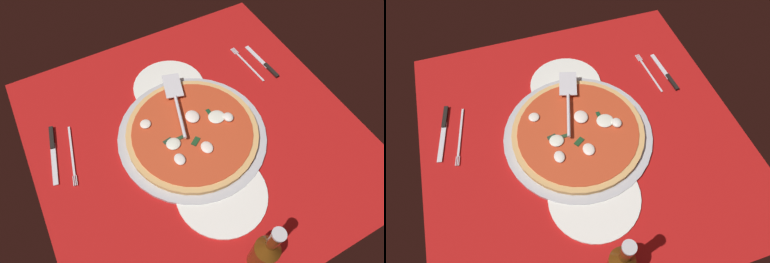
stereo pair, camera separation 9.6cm
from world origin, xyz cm
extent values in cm
cube|color=#AC1413|center=(0.00, 0.00, -0.40)|extent=(93.56, 93.56, 0.80)
cube|color=silver|center=(-43.18, -35.98, 0.05)|extent=(7.20, 7.20, 0.10)
cube|color=silver|center=(-43.18, -21.59, 0.05)|extent=(7.20, 7.20, 0.10)
cube|color=silver|center=(-43.18, -7.20, 0.05)|extent=(7.20, 7.20, 0.10)
cube|color=silver|center=(-43.18, 7.20, 0.05)|extent=(7.20, 7.20, 0.10)
cube|color=silver|center=(-43.18, 21.59, 0.05)|extent=(7.20, 7.20, 0.10)
cube|color=silver|center=(-43.18, 35.98, 0.05)|extent=(7.20, 7.20, 0.10)
cube|color=silver|center=(-35.98, -43.18, 0.05)|extent=(7.20, 7.20, 0.10)
cube|color=silver|center=(-35.98, -28.79, 0.05)|extent=(7.20, 7.20, 0.10)
cube|color=silver|center=(-35.98, -14.39, 0.05)|extent=(7.20, 7.20, 0.10)
cube|color=silver|center=(-35.98, 0.00, 0.05)|extent=(7.20, 7.20, 0.10)
cube|color=silver|center=(-35.98, 14.39, 0.05)|extent=(7.20, 7.20, 0.10)
cube|color=silver|center=(-35.98, 28.79, 0.05)|extent=(7.20, 7.20, 0.10)
cube|color=silver|center=(-35.98, 43.18, 0.05)|extent=(7.20, 7.20, 0.10)
cube|color=silver|center=(-28.79, -35.98, 0.05)|extent=(7.20, 7.20, 0.10)
cube|color=silver|center=(-28.79, -21.59, 0.05)|extent=(7.20, 7.20, 0.10)
cube|color=silver|center=(-28.79, -7.20, 0.05)|extent=(7.20, 7.20, 0.10)
cube|color=silver|center=(-28.79, 7.20, 0.05)|extent=(7.20, 7.20, 0.10)
cube|color=silver|center=(-28.79, 21.59, 0.05)|extent=(7.20, 7.20, 0.10)
cube|color=silver|center=(-28.79, 35.98, 0.05)|extent=(7.20, 7.20, 0.10)
cube|color=silver|center=(-21.59, -43.18, 0.05)|extent=(7.20, 7.20, 0.10)
cube|color=silver|center=(-21.59, -28.79, 0.05)|extent=(7.20, 7.20, 0.10)
cube|color=silver|center=(-21.59, -14.39, 0.05)|extent=(7.20, 7.20, 0.10)
cube|color=silver|center=(-21.59, 0.00, 0.05)|extent=(7.20, 7.20, 0.10)
cube|color=silver|center=(-21.59, 14.39, 0.05)|extent=(7.20, 7.20, 0.10)
cube|color=silver|center=(-21.59, 28.79, 0.05)|extent=(7.20, 7.20, 0.10)
cube|color=silver|center=(-21.59, 43.18, 0.05)|extent=(7.20, 7.20, 0.10)
cube|color=silver|center=(-14.39, -35.98, 0.05)|extent=(7.20, 7.20, 0.10)
cube|color=silver|center=(-14.39, -21.59, 0.05)|extent=(7.20, 7.20, 0.10)
cube|color=silver|center=(-14.39, -7.20, 0.05)|extent=(7.20, 7.20, 0.10)
cube|color=silver|center=(-14.39, 7.20, 0.05)|extent=(7.20, 7.20, 0.10)
cube|color=silver|center=(-14.39, 21.59, 0.05)|extent=(7.20, 7.20, 0.10)
cube|color=silver|center=(-14.39, 35.98, 0.05)|extent=(7.20, 7.20, 0.10)
cube|color=silver|center=(-7.20, -43.18, 0.05)|extent=(7.20, 7.20, 0.10)
cube|color=silver|center=(-7.20, -28.79, 0.05)|extent=(7.20, 7.20, 0.10)
cube|color=silver|center=(-7.20, -14.39, 0.05)|extent=(7.20, 7.20, 0.10)
cube|color=silver|center=(-7.20, 0.00, 0.05)|extent=(7.20, 7.20, 0.10)
cube|color=silver|center=(-7.20, 14.39, 0.05)|extent=(7.20, 7.20, 0.10)
cube|color=silver|center=(-7.20, 28.79, 0.05)|extent=(7.20, 7.20, 0.10)
cube|color=silver|center=(-7.20, 43.18, 0.05)|extent=(7.20, 7.20, 0.10)
cube|color=silver|center=(0.00, -35.98, 0.05)|extent=(7.20, 7.20, 0.10)
cube|color=silver|center=(0.00, -21.59, 0.05)|extent=(7.20, 7.20, 0.10)
cube|color=silver|center=(0.00, -7.20, 0.05)|extent=(7.20, 7.20, 0.10)
cube|color=silver|center=(0.00, 7.20, 0.05)|extent=(7.20, 7.20, 0.10)
cube|color=silver|center=(0.00, 21.59, 0.05)|extent=(7.20, 7.20, 0.10)
cube|color=silver|center=(0.00, 35.98, 0.05)|extent=(7.20, 7.20, 0.10)
cube|color=silver|center=(7.20, -43.18, 0.05)|extent=(7.20, 7.20, 0.10)
cube|color=silver|center=(7.20, -28.79, 0.05)|extent=(7.20, 7.20, 0.10)
cube|color=silver|center=(7.20, -14.39, 0.05)|extent=(7.20, 7.20, 0.10)
cube|color=silver|center=(7.20, 0.00, 0.05)|extent=(7.20, 7.20, 0.10)
cube|color=silver|center=(7.20, 14.39, 0.05)|extent=(7.20, 7.20, 0.10)
cube|color=silver|center=(7.20, 28.79, 0.05)|extent=(7.20, 7.20, 0.10)
cube|color=silver|center=(7.20, 43.18, 0.05)|extent=(7.20, 7.20, 0.10)
cube|color=silver|center=(14.39, -35.98, 0.05)|extent=(7.20, 7.20, 0.10)
cube|color=silver|center=(14.39, -21.59, 0.05)|extent=(7.20, 7.20, 0.10)
cube|color=silver|center=(14.39, -7.20, 0.05)|extent=(7.20, 7.20, 0.10)
cube|color=silver|center=(14.39, 7.20, 0.05)|extent=(7.20, 7.20, 0.10)
cube|color=silver|center=(14.39, 21.59, 0.05)|extent=(7.20, 7.20, 0.10)
cube|color=silver|center=(14.39, 35.98, 0.05)|extent=(7.20, 7.20, 0.10)
cube|color=silver|center=(21.59, -28.79, 0.05)|extent=(7.20, 7.20, 0.10)
cube|color=silver|center=(21.59, -14.39, 0.05)|extent=(7.20, 7.20, 0.10)
cube|color=silver|center=(21.59, 0.00, 0.05)|extent=(7.20, 7.20, 0.10)
cube|color=silver|center=(21.59, 14.39, 0.05)|extent=(7.20, 7.20, 0.10)
cube|color=silver|center=(21.59, 28.79, 0.05)|extent=(7.20, 7.20, 0.10)
cube|color=silver|center=(21.59, 43.18, 0.05)|extent=(7.20, 7.20, 0.10)
cube|color=silver|center=(28.79, -21.59, 0.05)|extent=(7.20, 7.20, 0.10)
cube|color=silver|center=(28.79, -7.20, 0.05)|extent=(7.20, 7.20, 0.10)
cube|color=silver|center=(28.79, 7.20, 0.05)|extent=(7.20, 7.20, 0.10)
cube|color=silver|center=(28.79, 21.59, 0.05)|extent=(7.20, 7.20, 0.10)
cube|color=silver|center=(28.79, 35.98, 0.05)|extent=(7.20, 7.20, 0.10)
cube|color=silver|center=(35.98, 0.00, 0.05)|extent=(7.20, 7.20, 0.10)
cube|color=silver|center=(35.98, 14.39, 0.05)|extent=(7.20, 7.20, 0.10)
cube|color=silver|center=(35.98, 28.79, 0.05)|extent=(7.20, 7.20, 0.10)
cube|color=silver|center=(43.18, 7.20, 0.05)|extent=(7.20, 7.20, 0.10)
cube|color=silver|center=(43.18, 21.59, 0.05)|extent=(7.20, 7.20, 0.10)
cylinder|color=#B3B8BF|center=(-0.11, -1.36, 0.77)|extent=(44.04, 44.04, 1.34)
cylinder|color=white|center=(-20.24, 0.78, 0.60)|extent=(23.27, 23.27, 1.00)
cylinder|color=white|center=(19.89, -3.17, 0.60)|extent=(24.78, 24.78, 1.00)
cylinder|color=tan|center=(-0.11, -1.36, 2.23)|extent=(38.92, 38.92, 1.59)
cylinder|color=#BF3F1F|center=(-0.11, -1.36, 3.18)|extent=(35.55, 35.55, 0.30)
ellipsoid|color=white|center=(1.36, 10.08, 4.02)|extent=(3.36, 2.94, 1.39)
ellipsoid|color=white|center=(7.09, -9.02, 3.84)|extent=(3.75, 3.00, 1.02)
ellipsoid|color=white|center=(-8.14, -12.56, 3.78)|extent=(3.25, 3.20, 0.89)
ellipsoid|color=silver|center=(1.84, -8.37, 3.83)|extent=(3.94, 4.18, 1.01)
ellipsoid|color=white|center=(-0.53, 7.15, 3.75)|extent=(4.72, 5.11, 0.85)
ellipsoid|color=white|center=(7.31, -0.58, 3.83)|extent=(3.97, 3.35, 1.01)
ellipsoid|color=white|center=(-3.92, 0.78, 3.92)|extent=(4.63, 4.13, 1.18)
cube|color=#134122|center=(-3.32, 6.12, 3.48)|extent=(2.14, 1.17, 0.30)
cube|color=#193F1F|center=(3.90, -2.32, 3.48)|extent=(2.96, 3.33, 0.30)
cube|color=#1F3D23|center=(0.82, -5.71, 3.48)|extent=(1.10, 2.58, 0.30)
cube|color=#203A26|center=(0.03, -9.33, 3.48)|extent=(1.55, 2.73, 0.30)
cube|color=silver|center=(-16.78, 0.65, 4.87)|extent=(10.65, 7.84, 0.30)
cylinder|color=silver|center=(-4.88, -2.75, 5.22)|extent=(14.91, 5.14, 1.00)
cube|color=white|center=(-12.28, -37.11, 0.40)|extent=(18.19, 14.29, 0.60)
cube|color=silver|center=(-11.78, -34.61, 0.83)|extent=(16.80, 3.92, 0.25)
cube|color=silver|center=(-2.05, -37.00, 0.83)|extent=(2.99, 0.80, 0.25)
cube|color=silver|center=(-1.96, -36.57, 0.83)|extent=(2.99, 0.80, 0.25)
cube|color=silver|center=(-1.88, -36.14, 0.83)|extent=(2.99, 0.80, 0.25)
cube|color=black|center=(-18.53, -38.46, 1.10)|extent=(7.91, 2.71, 0.80)
cube|color=silver|center=(-9.90, -40.18, 0.83)|extent=(13.71, 4.05, 0.25)
cube|color=white|center=(-15.21, 31.82, 0.40)|extent=(18.08, 12.24, 0.60)
cube|color=silver|center=(-15.05, 29.30, 0.83)|extent=(15.16, 1.53, 0.25)
cube|color=silver|center=(-24.15, 29.40, 0.83)|extent=(3.01, 0.40, 0.25)
cube|color=silver|center=(-24.13, 28.96, 0.83)|extent=(3.01, 0.40, 0.25)
cube|color=silver|center=(-24.10, 28.52, 0.83)|extent=(3.01, 0.40, 0.25)
cube|color=silver|center=(-24.07, 28.09, 0.83)|extent=(3.01, 0.40, 0.25)
cube|color=black|center=(-10.15, 34.65, 1.10)|extent=(7.02, 1.63, 0.80)
cube|color=silver|center=(-17.97, 34.17, 0.83)|extent=(12.25, 2.15, 0.25)
cylinder|color=#5A310C|center=(38.85, -4.17, 6.01)|extent=(5.72, 5.72, 11.82)
cone|color=#5A310C|center=(38.85, -4.17, 13.78)|extent=(5.72, 5.72, 3.72)
cylinder|color=#5A310C|center=(38.85, -4.17, 19.00)|extent=(2.45, 2.45, 6.73)
cylinder|color=#B7B7BC|center=(38.85, -4.17, 22.66)|extent=(2.82, 2.82, 0.60)
camera|label=1|loc=(46.25, -26.22, 82.93)|focal=30.66mm
camera|label=2|loc=(49.99, -17.37, 82.93)|focal=30.66mm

